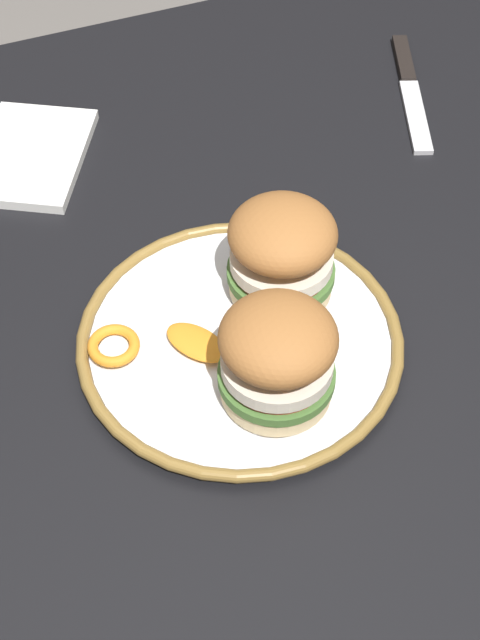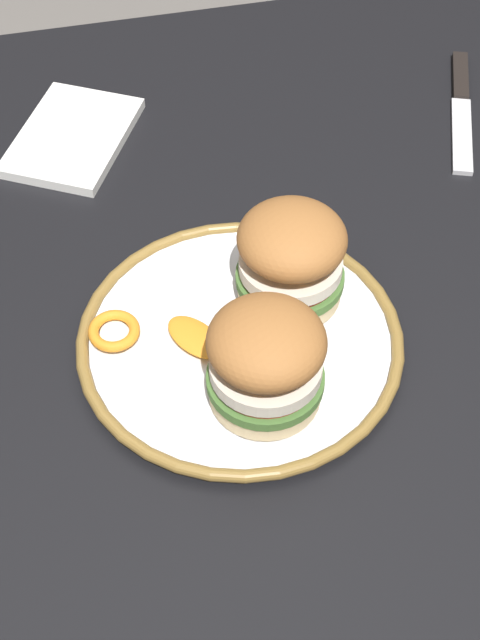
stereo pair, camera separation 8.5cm
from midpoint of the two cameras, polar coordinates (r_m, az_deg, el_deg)
name	(u,v)px [view 1 (the left image)]	position (r m, az deg, el deg)	size (l,w,h in m)	color
dining_table	(245,398)	(1.01, -2.10, -4.75)	(1.10, 1.01, 0.77)	black
dinner_plate	(240,341)	(0.90, -2.68, -1.40)	(0.31, 0.31, 0.02)	white
sandwich_half_left	(282,252)	(0.90, -0.21, 3.90)	(0.13, 0.13, 0.10)	beige
sandwich_half_right	(277,355)	(0.82, -0.73, -2.28)	(0.14, 0.14, 0.10)	beige
orange_peel_curled	(114,346)	(0.90, -10.16, -1.66)	(0.07, 0.07, 0.01)	orange
orange_peel_strip_long	(197,342)	(0.89, -5.29, -1.49)	(0.07, 0.06, 0.01)	orange
table_knife	(409,85)	(1.21, 7.92, 13.50)	(0.21, 0.09, 0.01)	silver
folded_napkin	(31,155)	(1.13, -14.37, 9.28)	(0.16, 0.12, 0.01)	white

